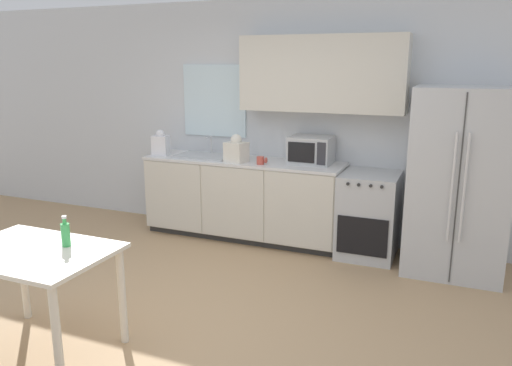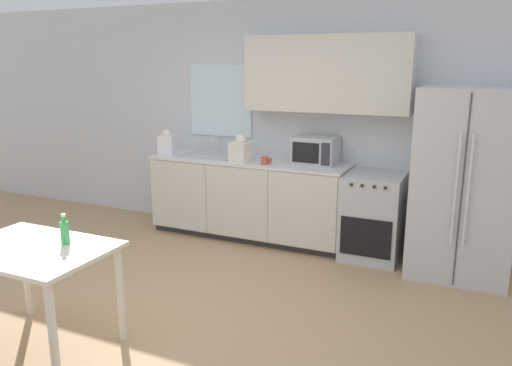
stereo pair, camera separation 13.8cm
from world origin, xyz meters
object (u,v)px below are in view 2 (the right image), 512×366
Objects in this scene: drink_bottle at (65,232)px; dining_table at (34,263)px; coffee_mug at (265,160)px; oven_range at (373,216)px; refrigerator at (464,183)px; microwave at (316,150)px.

dining_table is at bearing -137.27° from drink_bottle.
dining_table is (-0.66, -2.57, -0.33)m from coffee_mug.
oven_range is 0.83× the size of dining_table.
refrigerator is 1.54m from microwave.
oven_range reaches higher than dining_table.
coffee_mug is at bearing -177.66° from refrigerator.
coffee_mug reaches higher than drink_bottle.
coffee_mug reaches higher than oven_range.
dining_table is (-2.66, -2.65, -0.25)m from refrigerator.
oven_range is 3.27m from dining_table.
oven_range is 0.96m from refrigerator.
coffee_mug is at bearing 75.67° from dining_table.
dining_table is 4.88× the size of drink_bottle.
microwave is 0.56m from coffee_mug.
refrigerator is 15.56× the size of coffee_mug.
microwave is at bearing 173.52° from refrigerator.
refrigerator is at bearing 45.05° from drink_bottle.
drink_bottle is (-1.65, -2.57, 0.41)m from oven_range.
refrigerator is 3.93× the size of microwave.
microwave reaches higher than drink_bottle.
refrigerator is at bearing -4.69° from oven_range.
refrigerator is at bearing 44.91° from dining_table.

